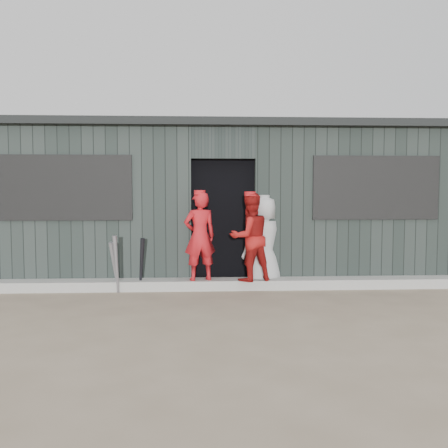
{
  "coord_description": "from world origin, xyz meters",
  "views": [
    {
      "loc": [
        -0.39,
        -5.73,
        1.53
      ],
      "look_at": [
        0.0,
        1.8,
        1.0
      ],
      "focal_mm": 40.0,
      "sensor_mm": 36.0,
      "label": 1
    }
  ],
  "objects": [
    {
      "name": "dugout",
      "position": [
        -0.0,
        3.5,
        1.29
      ],
      "size": [
        8.3,
        3.3,
        2.62
      ],
      "color": "black",
      "rests_on": "ground"
    },
    {
      "name": "player_grey_back",
      "position": [
        0.64,
        2.02,
        0.71
      ],
      "size": [
        0.81,
        0.67,
        1.41
      ],
      "primitive_type": "imported",
      "rotation": [
        0.0,
        0.0,
        3.52
      ],
      "color": "#AAAAAA",
      "rests_on": "ground"
    },
    {
      "name": "curb",
      "position": [
        0.0,
        1.82,
        0.07
      ],
      "size": [
        8.0,
        0.36,
        0.15
      ],
      "primitive_type": "cube",
      "color": "gray",
      "rests_on": "ground"
    },
    {
      "name": "bat_right",
      "position": [
        -1.25,
        1.75,
        0.4
      ],
      "size": [
        0.15,
        0.22,
        0.8
      ],
      "primitive_type": "cone",
      "rotation": [
        0.19,
        0.0,
        0.44
      ],
      "color": "black",
      "rests_on": "ground"
    },
    {
      "name": "player_red_right",
      "position": [
        0.38,
        1.67,
        0.81
      ],
      "size": [
        0.78,
        0.7,
        1.32
      ],
      "primitive_type": "imported",
      "rotation": [
        0.0,
        0.0,
        3.51
      ],
      "color": "maroon",
      "rests_on": "curb"
    },
    {
      "name": "player_red_left",
      "position": [
        -0.37,
        1.76,
        0.82
      ],
      "size": [
        0.56,
        0.44,
        1.34
      ],
      "primitive_type": "imported",
      "rotation": [
        0.0,
        0.0,
        3.41
      ],
      "color": "red",
      "rests_on": "curb"
    },
    {
      "name": "bat_left",
      "position": [
        -1.64,
        1.69,
        0.38
      ],
      "size": [
        0.14,
        0.31,
        0.76
      ],
      "primitive_type": "cone",
      "rotation": [
        0.31,
        0.0,
        -0.25
      ],
      "color": "gray",
      "rests_on": "ground"
    },
    {
      "name": "ground",
      "position": [
        0.0,
        0.0,
        0.0
      ],
      "size": [
        80.0,
        80.0,
        0.0
      ],
      "primitive_type": "plane",
      "color": "#756451",
      "rests_on": "ground"
    },
    {
      "name": "bat_mid",
      "position": [
        -1.59,
        1.56,
        0.43
      ],
      "size": [
        0.1,
        0.2,
        0.86
      ],
      "primitive_type": "cone",
      "rotation": [
        0.14,
        0.0,
        -0.17
      ],
      "color": "gray",
      "rests_on": "ground"
    }
  ]
}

